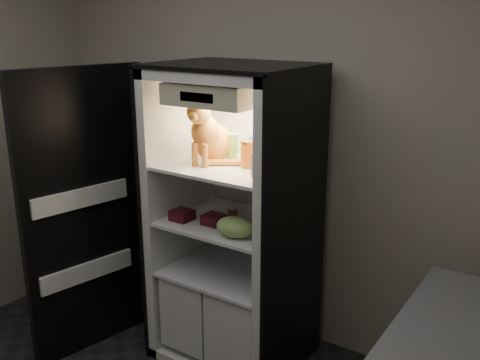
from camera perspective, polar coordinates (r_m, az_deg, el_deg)
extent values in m
plane|color=#AFA592|center=(3.53, 3.38, 4.26)|extent=(3.60, 0.00, 3.60)
cube|color=white|center=(3.54, 2.19, -2.85)|extent=(0.85, 0.06, 1.85)
cube|color=white|center=(3.51, -6.08, -3.07)|extent=(0.06, 0.70, 1.85)
cube|color=white|center=(3.10, 5.27, -5.85)|extent=(0.06, 0.70, 1.85)
cube|color=white|center=(3.08, -0.84, 11.33)|extent=(0.85, 0.70, 0.06)
cube|color=white|center=(3.71, -0.72, -17.42)|extent=(0.85, 0.70, 0.06)
cube|color=black|center=(3.54, -6.60, -2.94)|extent=(0.02, 0.72, 1.87)
cube|color=black|center=(3.08, 5.96, -6.01)|extent=(0.02, 0.72, 1.87)
cube|color=black|center=(3.08, -0.84, 12.11)|extent=(0.90, 0.72, 0.02)
cube|color=white|center=(3.15, -1.11, 1.47)|extent=(0.73, 0.62, 0.02)
cube|color=white|center=(3.26, -1.08, -4.47)|extent=(0.73, 0.62, 0.02)
cube|color=white|center=(3.61, -3.36, -12.52)|extent=(0.34, 0.58, 0.48)
cube|color=white|center=(3.43, 1.45, -14.14)|extent=(0.34, 0.58, 0.48)
cube|color=white|center=(3.40, -1.05, -9.67)|extent=(0.73, 0.62, 0.02)
cube|color=beige|center=(2.90, -3.58, 8.98)|extent=(0.52, 0.18, 0.12)
cube|color=black|center=(2.83, -4.63, 8.78)|extent=(0.22, 0.01, 0.05)
cube|color=black|center=(3.55, -15.94, -3.43)|extent=(0.24, 0.86, 1.85)
cube|color=white|center=(3.65, -16.05, -9.26)|extent=(0.19, 0.64, 0.12)
cube|color=white|center=(3.47, -16.71, -1.79)|extent=(0.19, 0.64, 0.12)
ellipsoid|color=#C76B19|center=(3.24, -2.75, 4.00)|extent=(0.25, 0.29, 0.22)
ellipsoid|color=#C76B19|center=(3.13, -3.71, 5.14)|extent=(0.20, 0.18, 0.19)
sphere|color=orange|center=(3.05, -4.41, 7.26)|extent=(0.16, 0.16, 0.14)
sphere|color=orange|center=(3.00, -4.97, 6.79)|extent=(0.07, 0.07, 0.06)
cone|color=orange|center=(3.07, -5.03, 8.62)|extent=(0.06, 0.06, 0.06)
cone|color=orange|center=(3.03, -3.63, 8.53)|extent=(0.06, 0.06, 0.06)
cylinder|color=#C76B19|center=(3.12, -4.85, 2.74)|extent=(0.04, 0.04, 0.14)
cylinder|color=#C76B19|center=(3.08, -3.76, 2.61)|extent=(0.04, 0.04, 0.14)
cylinder|color=#C76B19|center=(3.12, -1.69, 1.88)|extent=(0.23, 0.17, 0.04)
cylinder|color=#227F2E|center=(3.21, -0.81, 3.36)|extent=(0.06, 0.06, 0.16)
cylinder|color=#227F2E|center=(3.19, -0.81, 4.84)|extent=(0.07, 0.07, 0.01)
cylinder|color=white|center=(3.25, 1.83, 3.21)|extent=(0.10, 0.10, 0.12)
cylinder|color=#173AA7|center=(3.23, 1.84, 4.43)|extent=(0.10, 0.10, 0.02)
cylinder|color=maroon|center=(3.08, 0.86, 2.64)|extent=(0.09, 0.09, 0.14)
cylinder|color=#AD8E2E|center=(3.06, 0.87, 4.06)|extent=(0.09, 0.09, 0.02)
cylinder|color=maroon|center=(3.06, 4.20, 2.86)|extent=(0.11, 0.11, 0.18)
cylinder|color=white|center=(3.03, 4.24, 4.63)|extent=(0.12, 0.12, 0.02)
cube|color=white|center=(2.89, 2.19, 1.60)|extent=(0.08, 0.08, 0.13)
cylinder|color=black|center=(3.20, 3.31, -3.49)|extent=(0.07, 0.07, 0.13)
cylinder|color=#B2B2B2|center=(3.17, 3.33, -2.33)|extent=(0.07, 0.07, 0.00)
cylinder|color=black|center=(3.13, 3.23, -3.90)|extent=(0.07, 0.07, 0.13)
cylinder|color=#B2B2B2|center=(3.11, 3.25, -2.71)|extent=(0.08, 0.08, 0.00)
cylinder|color=black|center=(3.09, 1.81, -4.34)|extent=(0.07, 0.07, 0.12)
cylinder|color=#B2B2B2|center=(3.07, 1.82, -3.26)|extent=(0.07, 0.07, 0.00)
cylinder|color=brown|center=(3.25, -0.80, -3.71)|extent=(0.06, 0.06, 0.07)
cylinder|color=#B2B2B2|center=(3.23, -0.80, -3.04)|extent=(0.06, 0.06, 0.01)
ellipsoid|color=#7DAC50|center=(3.00, -0.56, -5.04)|extent=(0.23, 0.17, 0.11)
cube|color=#540E21|center=(3.27, -6.20, -3.75)|extent=(0.12, 0.12, 0.06)
cube|color=#540E21|center=(3.19, -2.85, -4.22)|extent=(0.12, 0.12, 0.06)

